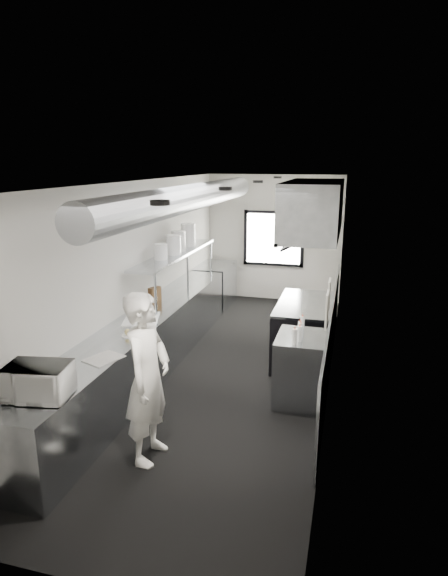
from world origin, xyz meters
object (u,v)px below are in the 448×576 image
Objects in this scene: bottle_station at (301,369)px; plate_stack_d at (188,235)px; squeeze_bottle_d at (300,328)px; pass_shelf at (177,255)px; prep_counter at (145,346)px; line_cook at (148,378)px; exhaust_hood at (313,209)px; small_plate at (128,336)px; microwave at (38,381)px; deli_tub_a at (53,369)px; cutting_board at (141,319)px; squeeze_bottle_e at (302,322)px; plate_stack_c at (178,241)px; plate_stack_a at (161,252)px; plate_stack_b at (174,245)px; knife_block at (155,294)px; range at (303,331)px; deli_tub_b at (63,365)px; squeeze_bottle_c at (301,330)px; squeeze_bottle_b at (299,334)px; far_work_table at (215,285)px; squeeze_bottle_a at (295,336)px.

plate_stack_d is at bearing 134.70° from bottle_station.
pass_shelf is at bearing 145.20° from squeeze_bottle_d.
prep_counter is 2.12m from line_cook.
exhaust_hood is 3.25m from small_plate.
pass_shelf reaches higher than bottle_station.
pass_shelf is 5.47× the size of microwave.
deli_tub_a is (-2.40, -3.19, -1.44)m from exhaust_hood.
line_cook is at bearing -63.57° from cutting_board.
squeeze_bottle_e is (2.30, -1.38, -0.55)m from pass_shelf.
plate_stack_c is (-2.31, 0.46, -0.65)m from exhaust_hood.
prep_counter is 35.94× the size of squeeze_bottle_e.
plate_stack_a is 1.51× the size of squeeze_bottle_e.
pass_shelf is 17.97× the size of squeeze_bottle_e.
microwave is at bearing -69.42° from deli_tub_a.
line_cook is 3.75m from plate_stack_c.
line_cook is (-1.41, -1.67, 0.47)m from bottle_station.
bottle_station is 5.63× the size of squeeze_bottle_d.
microwave is 3.26m from squeeze_bottle_d.
plate_stack_b is at bearing 87.94° from deli_tub_a.
knife_block is at bearing -170.64° from exhaust_hood.
deli_tub_a is (-1.04, -0.11, 0.03)m from line_cook.
pass_shelf is at bearing 88.22° from deli_tub_a.
plate_stack_b reaches higher than deli_tub_a.
squeeze_bottle_e is at bearing 6.07° from cutting_board.
plate_stack_c is at bearing 81.67° from microwave.
range is 11.90× the size of deli_tub_b.
squeeze_bottle_e is (2.22, 2.61, -0.08)m from microwave.
small_plate is at bearing -164.73° from squeeze_bottle_c.
squeeze_bottle_b is (0.09, -1.58, 0.53)m from range.
far_work_table is at bearing 88.50° from deli_tub_a.
squeeze_bottle_e is at bearing 39.82° from microwave.
plate_stack_d is at bearing 14.52° from line_cook.
squeeze_bottle_d is at bearing -87.15° from range.
squeeze_bottle_d is (1.37, 1.78, 0.06)m from line_cook.
squeeze_bottle_a reaches higher than far_work_table.
squeeze_bottle_e is (2.43, -0.68, -0.03)m from knife_block.
microwave is at bearing -137.59° from squeeze_bottle_a.
squeeze_bottle_a is 1.18× the size of squeeze_bottle_e.
squeeze_bottle_e is at bearing -57.72° from far_work_table.
deli_tub_a reaches higher than far_work_table.
cutting_board is at bearing -87.51° from plate_stack_c.
squeeze_bottle_d is at bearing 1.64° from knife_block.
squeeze_bottle_e is at bearing 92.01° from squeeze_bottle_c.
deli_tub_b is 2.91m from squeeze_bottle_c.
exhaust_hood is 3.54× the size of cutting_board.
far_work_table is 0.65× the size of line_cook.
plate_stack_a reaches higher than far_work_table.
exhaust_hood reaches higher than pass_shelf.
microwave reaches higher than squeeze_bottle_e.
deli_tub_a is 0.68× the size of squeeze_bottle_b.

